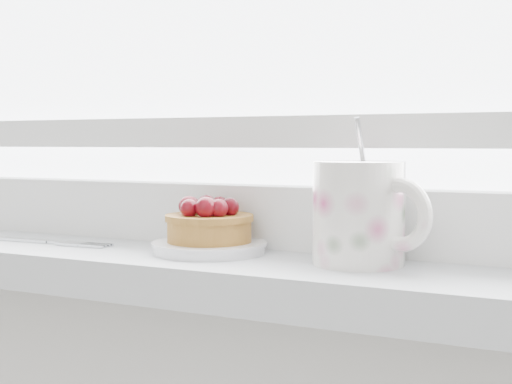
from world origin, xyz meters
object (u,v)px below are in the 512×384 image
Objects in this scene: saucer at (209,247)px; fork at (37,241)px; raspberry_tart at (209,222)px; floral_mug at (361,211)px.

fork is at bearing -174.19° from saucer.
saucer is 0.03m from raspberry_tart.
raspberry_tart is at bearing 5.76° from fork.
fork is at bearing -176.65° from floral_mug.
floral_mug is 0.72× the size of fork.
saucer is at bearing 41.71° from raspberry_tart.
fork is (-0.22, -0.02, -0.03)m from raspberry_tart.
raspberry_tart is 0.47× the size of fork.
floral_mug is at bearing 3.35° from fork.
saucer is 0.62× the size of fork.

